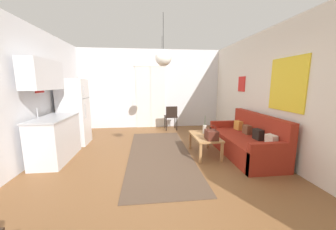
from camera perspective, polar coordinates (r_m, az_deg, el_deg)
The scene contains 13 objects.
ground_plane at distance 3.63m, azimuth -3.15°, elevation -17.23°, with size 5.49×7.75×0.10m, color brown.
wall_back at distance 6.87m, azimuth -5.12°, elevation 7.72°, with size 5.09×0.13×2.76m.
wall_right at distance 4.21m, azimuth 33.06°, elevation 5.21°, with size 0.12×7.35×2.76m.
area_rug at distance 4.38m, azimuth -2.54°, elevation -11.61°, with size 1.35×3.55×0.01m, color brown.
couch at distance 4.60m, azimuth 22.71°, elevation -7.62°, with size 0.84×2.00×0.92m.
coffee_table at distance 4.32m, azimuth 11.02°, elevation -6.81°, with size 0.53×0.97×0.44m.
bamboo_vase at distance 4.46m, azimuth 11.00°, elevation -4.22°, with size 0.09×0.09×0.41m.
handbag at distance 4.02m, azimuth 12.96°, elevation -5.81°, with size 0.23×0.31×0.30m.
refrigerator at distance 5.46m, azimuth -26.47°, elevation 0.80°, with size 0.66×0.63×1.70m.
kitchen_counter at distance 4.52m, azimuth -31.46°, elevation -2.16°, with size 0.59×1.26×2.04m.
accent_chair at distance 6.44m, azimuth 0.92°, elevation -0.29°, with size 0.44×0.42×0.82m.
pendant_lamp_near at distance 3.43m, azimuth -1.41°, elevation 16.88°, with size 0.28×0.28×0.88m.
pendant_lamp_far at distance 5.03m, azimuth -1.78°, elevation 16.03°, with size 0.28×0.28×0.74m.
Camera 1 is at (-0.18, -3.24, 1.59)m, focal length 20.22 mm.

